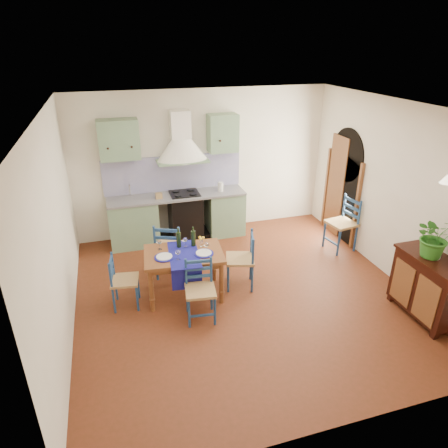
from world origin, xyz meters
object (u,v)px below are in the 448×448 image
(potted_plant, at_px, (436,237))
(chair_near, at_px, (200,290))
(dining_table, at_px, (184,258))
(sideboard, at_px, (428,285))

(potted_plant, bearing_deg, chair_near, 165.05)
(dining_table, height_order, chair_near, dining_table)
(dining_table, distance_m, chair_near, 0.63)
(dining_table, xyz_separation_m, chair_near, (0.10, -0.60, -0.20))
(dining_table, relative_size, potted_plant, 2.08)
(dining_table, relative_size, chair_near, 1.39)
(dining_table, relative_size, sideboard, 1.16)
(dining_table, bearing_deg, chair_near, -80.86)
(dining_table, distance_m, sideboard, 3.46)
(chair_near, distance_m, sideboard, 3.15)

